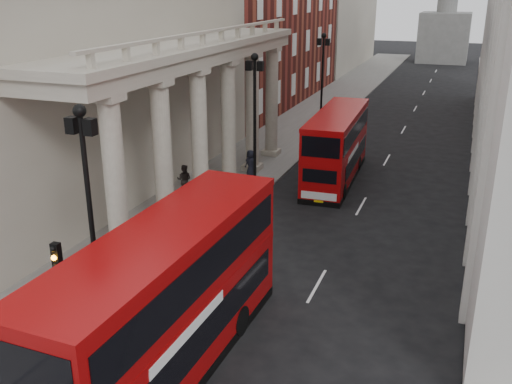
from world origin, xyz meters
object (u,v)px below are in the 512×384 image
at_px(traffic_light, 60,281).
at_px(pedestrian_c, 251,164).
at_px(bus_near, 167,299).
at_px(lamp_post_mid, 255,114).
at_px(pedestrian_a, 186,203).
at_px(lamp_post_south, 90,206).
at_px(pedestrian_b, 184,180).
at_px(bus_far, 337,145).
at_px(lamp_post_north, 322,76).

height_order(traffic_light, pedestrian_c, traffic_light).
height_order(traffic_light, bus_near, bus_near).
xyz_separation_m(lamp_post_mid, pedestrian_a, (-2.04, -5.23, -3.99)).
bearing_deg(lamp_post_south, traffic_light, -87.16).
bearing_deg(bus_near, pedestrian_b, 117.21).
relative_size(lamp_post_south, bus_far, 0.79).
height_order(pedestrian_b, pedestrian_c, pedestrian_b).
height_order(lamp_post_south, lamp_post_north, same).
distance_m(lamp_post_mid, traffic_light, 18.11).
relative_size(bus_far, pedestrian_a, 6.55).
bearing_deg(pedestrian_c, lamp_post_north, 115.55).
bearing_deg(pedestrian_a, lamp_post_south, -88.06).
bearing_deg(pedestrian_c, lamp_post_south, -55.54).
xyz_separation_m(traffic_light, bus_near, (3.41, 0.87, -0.46)).
distance_m(bus_far, pedestrian_c, 5.73).
bearing_deg(bus_near, lamp_post_south, 163.37).
relative_size(lamp_post_south, bus_near, 0.71).
height_order(bus_near, pedestrian_a, bus_near).
bearing_deg(bus_far, pedestrian_a, -125.28).
xyz_separation_m(lamp_post_south, bus_far, (4.06, 20.26, -2.56)).
distance_m(lamp_post_mid, bus_near, 17.65).
height_order(bus_far, pedestrian_c, bus_far).
distance_m(traffic_light, pedestrian_c, 20.60).
height_order(lamp_post_south, pedestrian_c, lamp_post_south).
bearing_deg(pedestrian_a, lamp_post_mid, 59.91).
distance_m(pedestrian_a, pedestrian_c, 7.71).
bearing_deg(traffic_light, bus_near, 14.36).
height_order(bus_near, pedestrian_c, bus_near).
relative_size(lamp_post_south, pedestrian_a, 5.17).
relative_size(bus_far, pedestrian_c, 5.74).
bearing_deg(bus_far, pedestrian_b, -143.38).
relative_size(bus_near, pedestrian_a, 7.33).
bearing_deg(bus_near, bus_far, 90.00).
xyz_separation_m(lamp_post_mid, traffic_light, (0.10, -18.02, -1.80)).
xyz_separation_m(bus_far, pedestrian_b, (-7.81, -6.36, -1.30)).
relative_size(traffic_light, pedestrian_b, 2.30).
height_order(lamp_post_south, lamp_post_mid, same).
bearing_deg(pedestrian_a, bus_near, -73.82).
xyz_separation_m(bus_far, pedestrian_a, (-6.10, -9.48, -1.43)).
height_order(lamp_post_mid, pedestrian_b, lamp_post_mid).
relative_size(lamp_post_mid, bus_far, 0.79).
bearing_deg(pedestrian_a, bus_far, 48.49).
height_order(lamp_post_north, bus_far, lamp_post_north).
height_order(lamp_post_south, traffic_light, lamp_post_south).
height_order(lamp_post_south, bus_far, lamp_post_south).
distance_m(lamp_post_mid, bus_far, 6.41).
xyz_separation_m(lamp_post_south, lamp_post_north, (0.00, 32.00, 0.00)).
distance_m(traffic_light, pedestrian_b, 16.51).
bearing_deg(lamp_post_south, pedestrian_a, 100.72).
bearing_deg(lamp_post_south, lamp_post_mid, 90.00).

